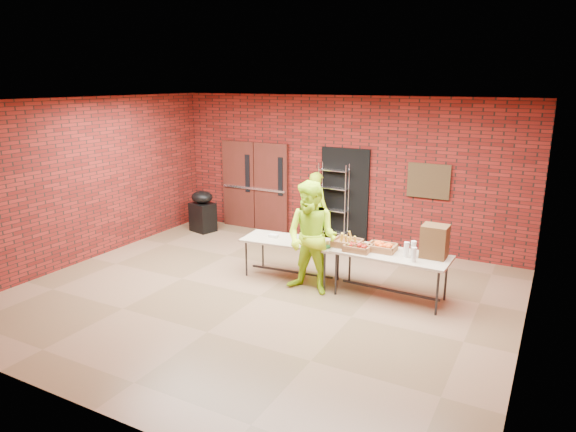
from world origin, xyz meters
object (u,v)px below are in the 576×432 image
(covered_grill, at_px, (203,211))
(volunteer_man, at_px, (312,238))
(coffee_dispenser, at_px, (435,241))
(volunteer_woman, at_px, (316,208))
(wire_rack, at_px, (333,203))
(table_left, at_px, (292,243))
(table_right, at_px, (391,257))

(covered_grill, height_order, volunteer_man, volunteer_man)
(coffee_dispenser, bearing_deg, volunteer_woman, 146.88)
(wire_rack, height_order, table_left, wire_rack)
(table_left, height_order, coffee_dispenser, coffee_dispenser)
(table_left, bearing_deg, volunteer_man, -39.25)
(wire_rack, distance_m, table_left, 2.35)
(wire_rack, height_order, volunteer_man, volunteer_man)
(volunteer_man, bearing_deg, covered_grill, 155.22)
(covered_grill, bearing_deg, table_right, -3.54)
(table_left, distance_m, covered_grill, 3.68)
(wire_rack, bearing_deg, covered_grill, -164.19)
(coffee_dispenser, height_order, volunteer_man, volunteer_man)
(coffee_dispenser, bearing_deg, wire_rack, 140.75)
(table_left, bearing_deg, covered_grill, 147.72)
(table_right, distance_m, covered_grill, 5.39)
(table_left, relative_size, covered_grill, 1.88)
(coffee_dispenser, xyz_separation_m, covered_grill, (-5.76, 1.53, -0.55))
(coffee_dispenser, bearing_deg, table_right, -167.44)
(wire_rack, height_order, coffee_dispenser, wire_rack)
(coffee_dispenser, distance_m, covered_grill, 5.98)
(coffee_dispenser, relative_size, covered_grill, 0.54)
(coffee_dispenser, bearing_deg, table_left, -176.71)
(table_left, relative_size, volunteer_man, 0.95)
(volunteer_woman, bearing_deg, coffee_dispenser, 163.69)
(wire_rack, bearing_deg, table_left, -81.56)
(table_left, xyz_separation_m, coffee_dispenser, (2.49, 0.14, 0.37))
(coffee_dispenser, bearing_deg, covered_grill, 165.16)
(covered_grill, bearing_deg, coffee_dispenser, -0.30)
(table_right, relative_size, coffee_dispenser, 3.63)
(table_right, bearing_deg, wire_rack, 132.86)
(coffee_dispenser, height_order, volunteer_woman, volunteer_woman)
(table_right, distance_m, volunteer_woman, 3.13)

